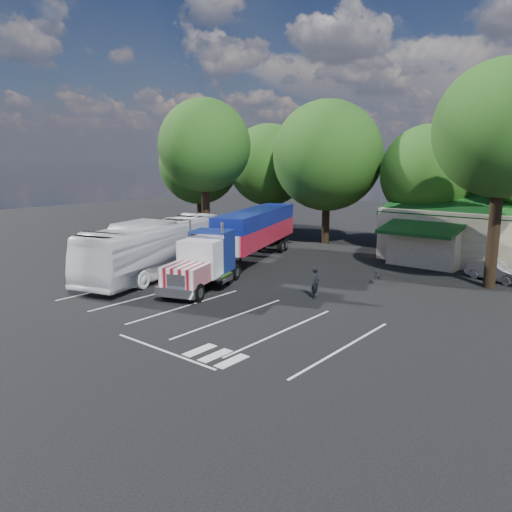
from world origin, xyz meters
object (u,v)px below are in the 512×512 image
Objects in this scene: semi_truck at (245,235)px; tour_bus at (157,247)px; woman at (315,282)px; silver_sedan at (496,272)px; bicycle at (377,275)px.

tour_bus is at bearing -133.85° from semi_truck.
woman is 12.78m from silver_sedan.
semi_truck is 10.10m from bicycle.
tour_bus is 3.60× the size of silver_sedan.
semi_truck is at bearing 50.37° from tour_bus.
semi_truck reaches higher than bicycle.
semi_truck is 5.08× the size of silver_sedan.
tour_bus reaches higher than bicycle.
bicycle is (9.78, 1.66, -1.86)m from semi_truck.
woman is 0.48× the size of silver_sedan.
semi_truck reaches higher than silver_sedan.
bicycle is at bearing 147.98° from silver_sedan.
woman is (8.78, -4.08, -1.40)m from semi_truck.
semi_truck reaches higher than woman.
bicycle is at bearing 16.23° from tour_bus.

